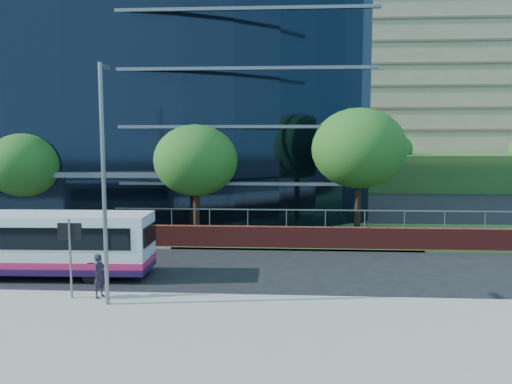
# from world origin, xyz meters

# --- Properties ---
(grass_verge) EXTENTS (36.00, 8.00, 0.12)m
(grass_verge) POSITION_xyz_m (24.00, 11.00, 0.06)
(grass_verge) COLOR #2D511E
(grass_verge) RESTS_ON ground
(glass_office) EXTENTS (44.00, 23.10, 16.00)m
(glass_office) POSITION_xyz_m (-4.00, 20.85, 8.00)
(glass_office) COLOR black
(glass_office) RESTS_ON ground
(retaining_wall) EXTENTS (34.00, 0.40, 2.11)m
(retaining_wall) POSITION_xyz_m (20.00, 7.30, 0.61)
(retaining_wall) COLOR maroon
(retaining_wall) RESTS_ON ground
(apartment_block) EXTENTS (60.00, 42.00, 30.00)m
(apartment_block) POSITION_xyz_m (32.00, 57.21, 11.11)
(apartment_block) COLOR #2D511E
(apartment_block) RESTS_ON ground
(street_sign) EXTENTS (0.85, 0.09, 2.80)m
(street_sign) POSITION_xyz_m (4.50, -1.59, 2.15)
(street_sign) COLOR slate
(street_sign) RESTS_ON pavement_near
(tree_far_b) EXTENTS (4.29, 4.29, 6.05)m
(tree_far_b) POSITION_xyz_m (-3.00, 9.50, 4.21)
(tree_far_b) COLOR black
(tree_far_b) RESTS_ON ground
(tree_far_c) EXTENTS (4.62, 4.62, 6.51)m
(tree_far_c) POSITION_xyz_m (7.00, 9.00, 4.54)
(tree_far_c) COLOR black
(tree_far_c) RESTS_ON ground
(tree_far_d) EXTENTS (5.28, 5.28, 7.44)m
(tree_far_d) POSITION_xyz_m (16.00, 10.00, 5.19)
(tree_far_d) COLOR black
(tree_far_d) RESTS_ON ground
(tree_dist_e) EXTENTS (4.62, 4.62, 6.51)m
(tree_dist_e) POSITION_xyz_m (24.00, 40.00, 4.54)
(tree_dist_e) COLOR black
(tree_dist_e) RESTS_ON ground
(streetlight_east) EXTENTS (0.15, 0.77, 8.00)m
(streetlight_east) POSITION_xyz_m (6.00, -2.17, 4.44)
(streetlight_east) COLOR slate
(streetlight_east) RESTS_ON pavement_near
(city_bus) EXTENTS (9.87, 2.52, 2.65)m
(city_bus) POSITION_xyz_m (1.60, 1.53, 1.40)
(city_bus) COLOR silver
(city_bus) RESTS_ON ground
(pedestrian) EXTENTS (0.51, 0.65, 1.55)m
(pedestrian) POSITION_xyz_m (5.48, -1.50, 0.93)
(pedestrian) COLOR black
(pedestrian) RESTS_ON pavement_near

